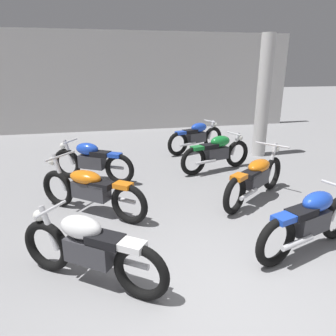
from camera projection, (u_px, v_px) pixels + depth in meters
name	position (u px, v px, depth m)	size (l,w,h in m)	color
ground_plane	(235.00, 312.00, 3.28)	(60.00, 60.00, 0.00)	gray
back_wall	(129.00, 82.00, 11.89)	(12.91, 0.24, 3.60)	#BCBAB7
support_pillar	(263.00, 97.00, 8.43)	(0.36, 0.36, 3.20)	#BCBAB7
motorcycle_left_row_0	(89.00, 248.00, 3.58)	(1.66, 1.25, 0.88)	black
motorcycle_left_row_1	(90.00, 189.00, 5.29)	(1.76, 1.44, 0.97)	black
motorcycle_left_row_2	(92.00, 161.00, 6.83)	(1.74, 1.11, 0.88)	black
motorcycle_right_row_0	(311.00, 220.00, 4.22)	(1.90, 0.77, 0.88)	black
motorcycle_right_row_1	(256.00, 177.00, 5.85)	(1.81, 1.37, 0.97)	black
motorcycle_right_row_2	(217.00, 152.00, 7.48)	(1.92, 0.74, 0.88)	black
motorcycle_right_row_3	(196.00, 137.00, 9.09)	(1.87, 0.84, 0.88)	black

